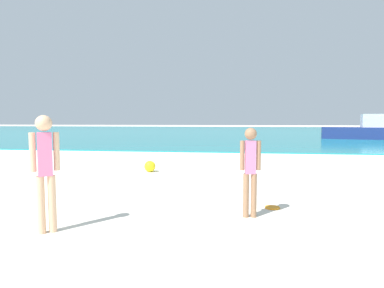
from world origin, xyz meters
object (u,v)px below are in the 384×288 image
Objects in this scene: boat_near at (364,130)px; beach_ball at (150,166)px; person_distant at (45,167)px; frisbee at (272,207)px; person_standing at (250,167)px.

beach_ball is (-13.61, -18.24, -0.61)m from boat_near.
frisbee is at bearing 172.35° from person_distant.
person_standing is 3.19m from person_distant.
boat_near is (13.68, 23.63, -0.19)m from person_distant.
person_distant is at bearing 73.20° from boat_near.
boat_near reaches higher than person_standing.
boat_near is 22.77m from beach_ball.
frisbee is 0.04× the size of boat_near.
frisbee is 24.19m from boat_near.
beach_ball is (0.07, 5.38, -0.80)m from person_distant.
person_standing is 0.24× the size of boat_near.
boat_near reaches higher than beach_ball.
frisbee is 3.96m from person_distant.
beach_ball is at bearing 66.54° from boat_near.
frisbee is 4.97m from beach_ball.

